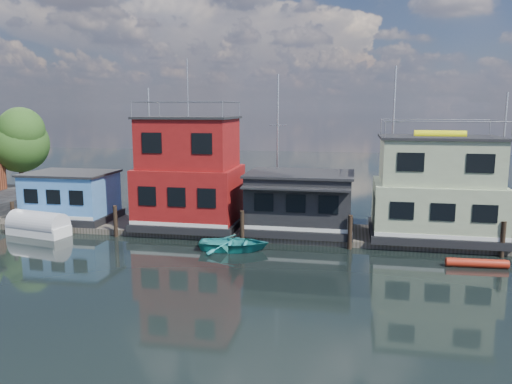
% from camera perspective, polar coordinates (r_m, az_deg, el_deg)
% --- Properties ---
extents(ground, '(160.00, 160.00, 0.00)m').
position_cam_1_polar(ground, '(23.94, 3.06, -12.17)').
color(ground, black).
rests_on(ground, ground).
extents(dock, '(48.00, 5.00, 0.40)m').
position_cam_1_polar(dock, '(35.25, 5.80, -4.68)').
color(dock, '#595147').
rests_on(dock, ground).
extents(houseboat_blue, '(6.40, 4.90, 3.66)m').
position_cam_1_polar(houseboat_blue, '(40.55, -20.37, -0.46)').
color(houseboat_blue, black).
rests_on(houseboat_blue, dock).
extents(houseboat_red, '(7.40, 5.90, 11.86)m').
position_cam_1_polar(houseboat_red, '(36.24, -7.61, 1.97)').
color(houseboat_red, black).
rests_on(houseboat_red, dock).
extents(houseboat_dark, '(7.40, 6.10, 4.06)m').
position_cam_1_polar(houseboat_dark, '(34.80, 5.03, -1.12)').
color(houseboat_dark, black).
rests_on(houseboat_dark, dock).
extents(houseboat_green, '(8.40, 5.90, 7.03)m').
position_cam_1_polar(houseboat_green, '(34.87, 19.93, 0.25)').
color(houseboat_green, black).
rests_on(houseboat_green, dock).
extents(pilings, '(42.28, 0.28, 2.20)m').
position_cam_1_polar(pilings, '(32.36, 4.77, -4.32)').
color(pilings, '#2D2116').
rests_on(pilings, ground).
extents(background_masts, '(36.40, 0.16, 12.00)m').
position_cam_1_polar(background_masts, '(40.20, 13.51, 4.61)').
color(background_masts, silver).
rests_on(background_masts, ground).
extents(tarp_runabout, '(4.74, 2.66, 1.82)m').
position_cam_1_polar(tarp_runabout, '(38.35, -23.63, -3.55)').
color(tarp_runabout, white).
rests_on(tarp_runabout, ground).
extents(dinghy_teal, '(4.74, 3.66, 0.91)m').
position_cam_1_polar(dinghy_teal, '(31.52, -2.54, -5.89)').
color(dinghy_teal, teal).
rests_on(dinghy_teal, ground).
extents(red_kayak, '(3.38, 0.67, 0.49)m').
position_cam_1_polar(red_kayak, '(30.94, 23.93, -7.44)').
color(red_kayak, '#A82311').
rests_on(red_kayak, ground).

